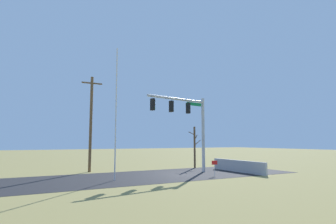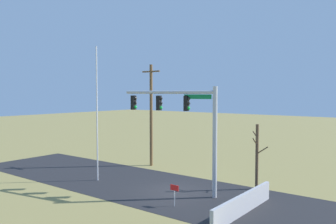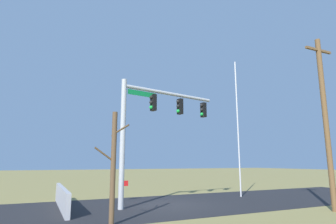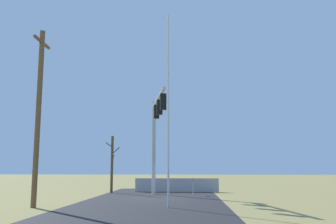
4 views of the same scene
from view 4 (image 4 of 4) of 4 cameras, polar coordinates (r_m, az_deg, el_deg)
The scene contains 9 objects.
ground_plane at distance 24.06m, azimuth -1.87°, elevation -13.16°, with size 160.00×160.00×0.00m, color olive.
road_surface at distance 20.09m, azimuth -2.87°, elevation -14.03°, with size 28.00×8.00×0.01m, color #232326.
sidewalk_corner at distance 27.99m, azimuth -2.08°, elevation -12.51°, with size 6.00×6.00×0.01m, color #B7B5AD.
retaining_fence at distance 29.53m, azimuth 1.38°, elevation -11.29°, with size 0.20×6.60×1.07m, color #A8A8AD.
signal_mast at distance 25.25m, azimuth -1.82°, elevation -2.04°, with size 6.35×1.40×6.77m.
flagpole at distance 18.23m, azimuth 0.05°, elevation 0.72°, with size 0.10×0.10×9.72m, color silver.
utility_pole at distance 19.29m, azimuth -19.50°, elevation -0.13°, with size 1.90×0.26×8.83m.
bare_tree at distance 28.69m, azimuth -8.70°, elevation -7.90°, with size 1.27×1.02×4.32m.
open_sign at distance 25.90m, azimuth 3.89°, elevation -10.81°, with size 0.56×0.04×1.22m.
Camera 4 is at (-23.90, -2.04, 1.89)m, focal length 39.24 mm.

